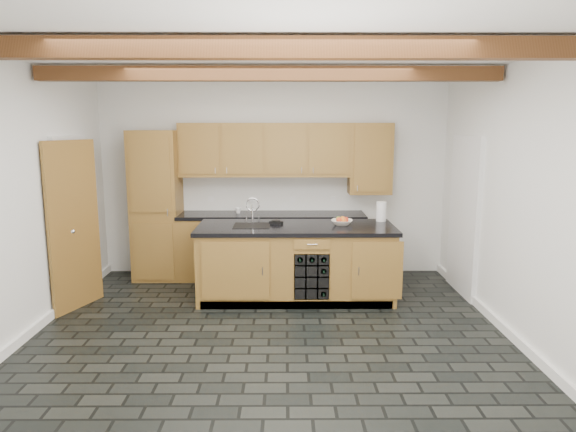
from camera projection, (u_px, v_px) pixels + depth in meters
name	position (u px, v px, depth m)	size (l,w,h in m)	color
ground	(269.00, 338.00, 5.28)	(5.00, 5.00, 0.00)	black
room_shell	(262.00, 185.00, 5.54)	(5.01, 5.00, 5.00)	white
back_cabinetry	(247.00, 210.00, 7.31)	(3.65, 0.62, 2.20)	olive
island	(296.00, 262.00, 6.47)	(2.48, 0.96, 0.93)	olive
faucet	(252.00, 223.00, 6.43)	(0.45, 0.40, 0.34)	black
kitchen_scale	(276.00, 222.00, 6.51)	(0.18, 0.15, 0.05)	black
fruit_bowl	(342.00, 222.00, 6.45)	(0.27, 0.27, 0.07)	silver
fruit_cluster	(342.00, 220.00, 6.44)	(0.16, 0.17, 0.07)	red
paper_towel	(381.00, 212.00, 6.68)	(0.13, 0.13, 0.25)	white
mug	(238.00, 210.00, 7.31)	(0.09, 0.09, 0.08)	white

